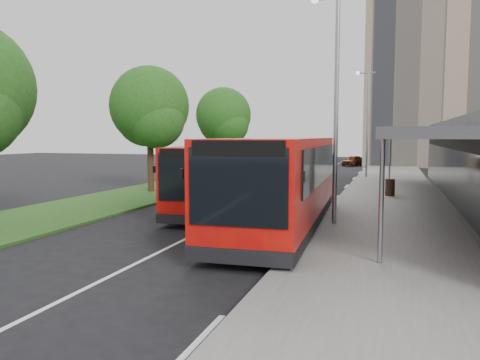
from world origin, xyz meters
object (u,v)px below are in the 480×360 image
object	(u,v)px
bus_main	(281,183)
litter_bin	(390,187)
car_near	(353,161)
car_far	(329,158)
lamp_post_near	(334,93)
bus_second	(226,176)
tree_mid	(150,111)
bollard	(381,175)
lamp_post_far	(366,116)
tree_far	(223,119)

from	to	relation	value
bus_main	litter_bin	distance (m)	10.33
car_near	car_far	bearing A→B (deg)	141.39
lamp_post_near	bus_second	distance (m)	6.60
lamp_post_near	tree_mid	bearing A→B (deg)	147.64
car_far	lamp_post_near	bearing A→B (deg)	-106.99
litter_bin	bollard	distance (m)	6.97
lamp_post_far	bus_main	distance (m)	21.24
tree_mid	tree_far	distance (m)	12.00
tree_far	litter_bin	distance (m)	17.13
tree_far	car_far	bearing A→B (deg)	75.63
lamp_post_far	bus_main	world-z (taller)	lamp_post_far
lamp_post_far	bus_main	bearing A→B (deg)	-94.46
bollard	car_near	distance (m)	20.20
lamp_post_far	lamp_post_near	bearing A→B (deg)	-90.00
bus_main	bollard	size ratio (longest dim) A/B	11.75
lamp_post_near	car_far	distance (m)	41.65
tree_mid	car_near	distance (m)	30.14
tree_far	litter_bin	size ratio (longest dim) A/B	8.25
bollard	car_far	bearing A→B (deg)	104.83
bus_main	car_far	distance (m)	42.21
bus_main	car_far	xyz separation A→B (m)	(-3.85, 42.02, -1.11)
tree_mid	lamp_post_near	bearing A→B (deg)	-32.36
lamp_post_near	lamp_post_far	xyz separation A→B (m)	(0.00, 20.00, 0.00)
tree_mid	bus_second	size ratio (longest dim) A/B	0.70
car_far	car_near	bearing A→B (deg)	-83.53
tree_far	bus_second	bearing A→B (deg)	-69.47
bus_main	lamp_post_far	bearing A→B (deg)	82.72
lamp_post_far	litter_bin	world-z (taller)	lamp_post_far
lamp_post_far	bollard	bearing A→B (deg)	-74.05
bus_main	lamp_post_near	bearing A→B (deg)	27.35
lamp_post_far	litter_bin	bearing A→B (deg)	-80.44
lamp_post_near	lamp_post_far	world-z (taller)	same
lamp_post_far	car_near	bearing A→B (deg)	97.90
tree_mid	lamp_post_far	size ratio (longest dim) A/B	0.90
tree_far	lamp_post_near	bearing A→B (deg)	-59.71
bus_main	bollard	bearing A→B (deg)	77.32
bus_main	car_near	bearing A→B (deg)	88.00
tree_mid	bus_second	xyz separation A→B (m)	(6.10, -4.29, -3.17)
bollard	car_near	xyz separation A→B (m)	(-3.40, 19.91, -0.05)
lamp_post_near	bus_second	bearing A→B (deg)	151.20
lamp_post_far	litter_bin	size ratio (longest dim) A/B	9.22
bus_main	litter_bin	size ratio (longest dim) A/B	13.03
lamp_post_near	bus_main	xyz separation A→B (m)	(-1.64, -0.95, -3.09)
tree_far	bollard	size ratio (longest dim) A/B	7.44
car_near	car_far	size ratio (longest dim) A/B	1.09
litter_bin	car_near	size ratio (longest dim) A/B	0.26
tree_far	lamp_post_far	bearing A→B (deg)	4.87
tree_far	bus_main	bearing A→B (deg)	-64.61
lamp_post_near	lamp_post_far	distance (m)	20.00
tree_far	bus_main	size ratio (longest dim) A/B	0.63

